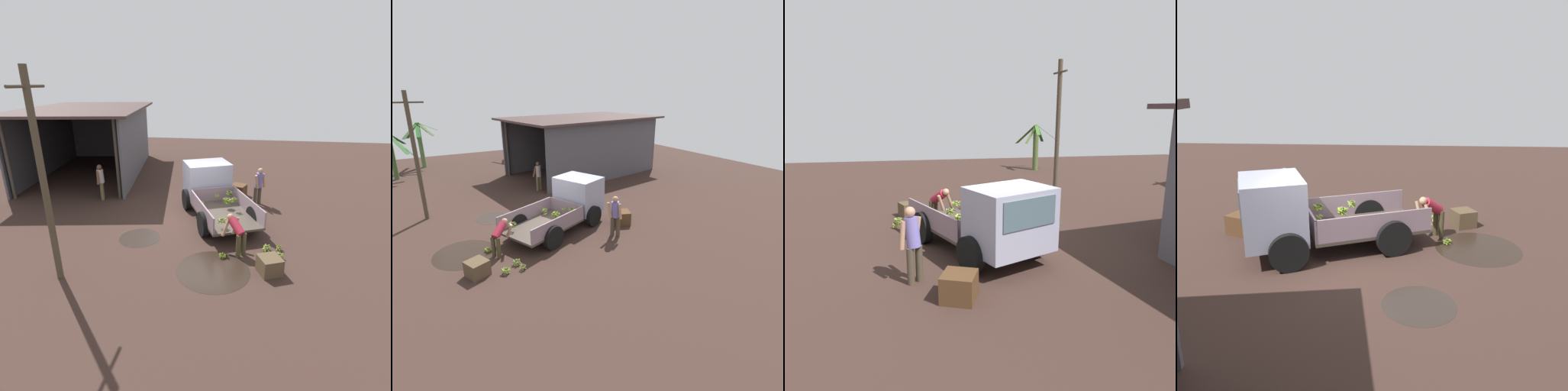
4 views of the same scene
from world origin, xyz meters
TOP-DOWN VIEW (x-y plane):
  - ground at (0.00, 0.00)m, footprint 36.00×36.00m
  - mud_patch_0 at (-1.80, 1.74)m, footprint 1.39×1.39m
  - mud_patch_1 at (-3.37, -0.92)m, footprint 2.10×2.10m
  - cargo_truck at (1.07, -0.37)m, footprint 4.66×3.35m
  - warehouse_shed at (6.03, 6.98)m, footprint 10.52×7.61m
  - utility_pole at (-4.27, 3.16)m, footprint 1.23×0.17m
  - person_foreground_visitor at (1.90, -2.36)m, footprint 0.54×0.53m
  - person_worker_loading at (-2.28, -1.53)m, footprint 0.83×0.82m
  - person_bystander_near_shed at (1.52, 4.58)m, footprint 0.67×0.49m
  - banana_bunch_on_ground_0 at (-2.47, -2.82)m, footprint 0.28×0.29m
  - banana_bunch_on_ground_1 at (-1.95, -2.88)m, footprint 0.22×0.21m
  - banana_bunch_on_ground_2 at (-2.63, -1.14)m, footprint 0.24×0.24m
  - banana_bunch_on_ground_3 at (-2.03, -2.49)m, footprint 0.27×0.28m
  - wooden_crate_0 at (-3.23, -2.47)m, footprint 0.76×0.76m
  - wooden_crate_1 at (2.84, -1.52)m, footprint 0.83×0.83m

SIDE VIEW (x-z plane):
  - ground at x=0.00m, z-range 0.00..0.00m
  - mud_patch_0 at x=-1.80m, z-range 0.00..0.01m
  - mud_patch_1 at x=-3.37m, z-range 0.00..0.01m
  - banana_bunch_on_ground_2 at x=-2.63m, z-range 0.00..0.15m
  - banana_bunch_on_ground_1 at x=-1.95m, z-range 0.02..0.21m
  - banana_bunch_on_ground_3 at x=-2.03m, z-range 0.01..0.21m
  - banana_bunch_on_ground_0 at x=-2.47m, z-range 0.01..0.22m
  - wooden_crate_0 at x=-3.23m, z-range 0.00..0.49m
  - wooden_crate_1 at x=2.84m, z-range 0.00..0.54m
  - person_worker_loading at x=-2.28m, z-range 0.12..1.31m
  - person_bystander_near_shed at x=1.52m, z-range 0.09..1.70m
  - person_foreground_visitor at x=1.90m, z-range 0.09..1.73m
  - cargo_truck at x=1.07m, z-range 0.04..1.94m
  - warehouse_shed at x=6.03m, z-range 0.78..4.49m
  - utility_pole at x=-4.27m, z-range 0.08..5.44m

